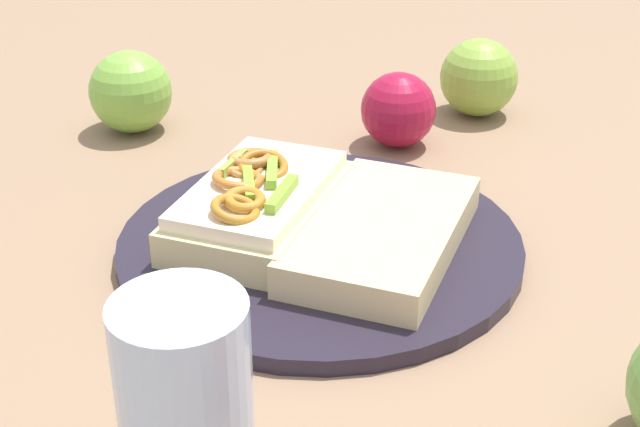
# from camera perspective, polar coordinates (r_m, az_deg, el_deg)

# --- Properties ---
(ground_plane) EXTENTS (2.00, 2.00, 0.00)m
(ground_plane) POSITION_cam_1_polar(r_m,az_deg,el_deg) (0.68, -0.00, -2.37)
(ground_plane) COLOR #8D6D52
(ground_plane) RESTS_ON ground
(plate) EXTENTS (0.30, 0.30, 0.01)m
(plate) POSITION_cam_1_polar(r_m,az_deg,el_deg) (0.68, -0.00, -1.93)
(plate) COLOR #241E2C
(plate) RESTS_ON ground_plane
(sandwich) EXTENTS (0.12, 0.17, 0.05)m
(sandwich) POSITION_cam_1_polar(r_m,az_deg,el_deg) (0.68, -3.77, 0.65)
(sandwich) COLOR beige
(sandwich) RESTS_ON plate
(bread_slice_side) EXTENTS (0.13, 0.19, 0.03)m
(bread_slice_side) POSITION_cam_1_polar(r_m,az_deg,el_deg) (0.66, 3.86, -1.24)
(bread_slice_side) COLOR #D2BC8A
(bread_slice_side) RESTS_ON plate
(apple_0) EXTENTS (0.08, 0.08, 0.08)m
(apple_0) POSITION_cam_1_polar(r_m,az_deg,el_deg) (0.92, 9.71, 8.22)
(apple_0) COLOR #86B03E
(apple_0) RESTS_ON ground_plane
(apple_1) EXTENTS (0.10, 0.10, 0.07)m
(apple_1) POSITION_cam_1_polar(r_m,az_deg,el_deg) (0.85, 4.83, 6.35)
(apple_1) COLOR #A81435
(apple_1) RESTS_ON ground_plane
(apple_3) EXTENTS (0.10, 0.10, 0.08)m
(apple_3) POSITION_cam_1_polar(r_m,az_deg,el_deg) (0.89, -11.54, 7.33)
(apple_3) COLOR #7BB440
(apple_3) RESTS_ON ground_plane
(drinking_glass) EXTENTS (0.06, 0.06, 0.12)m
(drinking_glass) POSITION_cam_1_polar(r_m,az_deg,el_deg) (0.45, -8.23, -11.78)
(drinking_glass) COLOR silver
(drinking_glass) RESTS_ON ground_plane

